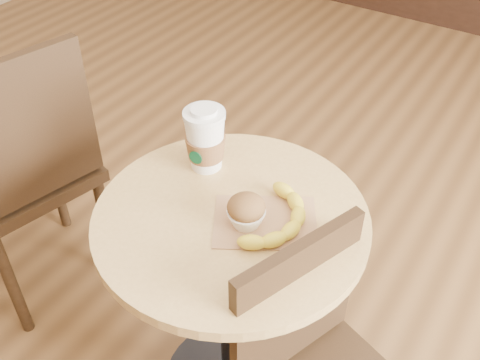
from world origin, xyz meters
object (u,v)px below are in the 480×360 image
Objects in this scene: cafe_table at (232,278)px; muffin at (246,211)px; banana at (279,219)px; coffee_cup at (205,141)px; chair_left at (24,171)px.

muffin is (0.05, -0.01, 0.27)m from cafe_table.
banana is at bearing 14.28° from cafe_table.
coffee_cup reaches higher than banana.
cafe_table is 2.92× the size of banana.
chair_left is 3.83× the size of banana.
coffee_cup is (-0.16, 0.12, 0.31)m from cafe_table.
banana reaches higher than cafe_table.
coffee_cup is at bearing 114.91° from chair_left.
chair_left is 0.88m from muffin.
chair_left is at bearing 179.95° from muffin.
muffin is (0.21, -0.13, -0.04)m from coffee_cup.
muffin reaches higher than banana.
chair_left reaches higher than cafe_table.
chair_left is 10.83× the size of muffin.
coffee_cup reaches higher than cafe_table.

